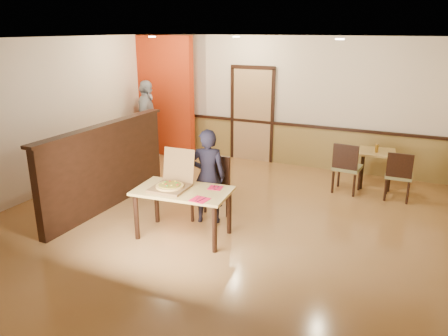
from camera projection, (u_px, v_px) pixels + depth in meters
The scene contains 24 objects.
floor at pixel (219, 222), 6.94m from camera, with size 7.00×7.00×0.00m, color #AA7742.
ceiling at pixel (218, 39), 6.09m from camera, with size 7.00×7.00×0.00m, color black.
wall_back at pixel (287, 102), 9.54m from camera, with size 7.00×7.00×0.00m, color beige.
wall_left at pixel (45, 117), 7.92m from camera, with size 7.00×7.00×0.00m, color beige.
wainscot_back at pixel (285, 144), 9.80m from camera, with size 7.00×0.04×0.90m, color olive.
chair_rail_back at pixel (286, 124), 9.64m from camera, with size 7.00×0.06×0.06m, color black.
back_door at pixel (252, 115), 9.93m from camera, with size 0.90×0.06×2.10m, color tan.
booth_partition at pixel (106, 166), 7.35m from camera, with size 0.20×3.10×1.44m.
red_accent_panel at pixel (162, 97), 10.27m from camera, with size 1.60×0.20×2.78m, color #A72A0B.
spot_a at pixel (152, 37), 8.57m from camera, with size 0.14×0.14×0.02m, color beige.
spot_b at pixel (236, 37), 8.57m from camera, with size 0.14×0.14×0.02m, color beige.
spot_c at pixel (340, 39), 6.83m from camera, with size 0.14×0.14×0.02m, color beige.
main_table at pixel (183, 197), 6.30m from camera, with size 1.44×0.91×0.73m.
diner_chair at pixel (212, 185), 6.95m from camera, with size 0.52×0.52×1.01m.
side_chair_left at pixel (347, 166), 8.03m from camera, with size 0.51×0.51×0.96m.
side_chair_right at pixel (399, 174), 7.68m from camera, with size 0.45×0.45×0.90m.
side_table at pixel (376, 160), 8.39m from camera, with size 0.72×0.72×0.70m.
diner at pixel (208, 176), 6.76m from camera, with size 0.55×0.36×1.51m, color black.
passerby at pixel (147, 121), 10.00m from camera, with size 1.08×0.45×1.83m, color #9A9BA2.
pizza_box at pixel (171, 184), 6.31m from camera, with size 0.53×0.61×0.53m.
pizza at pixel (170, 186), 6.26m from camera, with size 0.40×0.40×0.03m, color #DEB150.
napkin_near at pixel (200, 200), 5.90m from camera, with size 0.25×0.25×0.01m.
napkin_far at pixel (215, 188), 6.33m from camera, with size 0.22×0.22×0.01m.
condiment at pixel (377, 148), 8.23m from camera, with size 0.06×0.06×0.16m, color #8E6019.
Camera 1 is at (2.75, -5.72, 2.95)m, focal length 35.00 mm.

